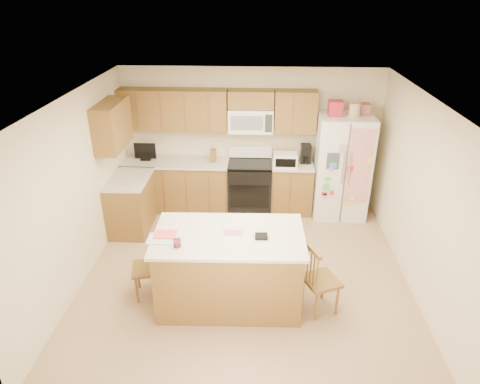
# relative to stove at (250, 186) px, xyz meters

# --- Properties ---
(ground) EXTENTS (4.50, 4.50, 0.00)m
(ground) POSITION_rel_stove_xyz_m (0.00, -1.94, -0.47)
(ground) COLOR #947249
(ground) RESTS_ON ground
(room_shell) EXTENTS (4.60, 4.60, 2.52)m
(room_shell) POSITION_rel_stove_xyz_m (0.00, -1.94, 0.97)
(room_shell) COLOR beige
(room_shell) RESTS_ON ground
(cabinetry) EXTENTS (3.36, 1.56, 2.15)m
(cabinetry) POSITION_rel_stove_xyz_m (-0.98, -0.15, 0.44)
(cabinetry) COLOR brown
(cabinetry) RESTS_ON ground
(stove) EXTENTS (0.76, 0.65, 1.13)m
(stove) POSITION_rel_stove_xyz_m (0.00, 0.00, 0.00)
(stove) COLOR black
(stove) RESTS_ON ground
(refrigerator) EXTENTS (0.90, 0.79, 2.04)m
(refrigerator) POSITION_rel_stove_xyz_m (1.57, -0.06, 0.45)
(refrigerator) COLOR white
(refrigerator) RESTS_ON ground
(island) EXTENTS (1.88, 1.11, 1.09)m
(island) POSITION_rel_stove_xyz_m (-0.19, -2.53, 0.03)
(island) COLOR brown
(island) RESTS_ON ground
(windsor_chair_left) EXTENTS (0.44, 0.45, 0.89)m
(windsor_chair_left) POSITION_rel_stove_xyz_m (-1.25, -2.46, -0.05)
(windsor_chair_left) COLOR brown
(windsor_chair_left) RESTS_ON ground
(windsor_chair_back) EXTENTS (0.39, 0.37, 0.89)m
(windsor_chair_back) POSITION_rel_stove_xyz_m (-0.12, -1.76, -0.05)
(windsor_chair_back) COLOR brown
(windsor_chair_back) RESTS_ON ground
(windsor_chair_right) EXTENTS (0.53, 0.54, 0.96)m
(windsor_chair_right) POSITION_rel_stove_xyz_m (0.93, -2.65, -0.02)
(windsor_chair_right) COLOR brown
(windsor_chair_right) RESTS_ON ground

